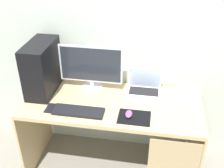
# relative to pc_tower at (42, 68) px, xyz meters

# --- Properties ---
(ground_plane) EXTENTS (8.00, 8.00, 0.00)m
(ground_plane) POSITION_rel_pc_tower_xyz_m (0.64, -0.08, -1.01)
(ground_plane) COLOR gray
(wall_back) EXTENTS (4.00, 0.05, 2.60)m
(wall_back) POSITION_rel_pc_tower_xyz_m (0.64, 0.30, 0.29)
(wall_back) COLOR beige
(wall_back) RESTS_ON ground_plane
(desk) EXTENTS (1.54, 0.68, 0.78)m
(desk) POSITION_rel_pc_tower_xyz_m (0.66, -0.09, -0.39)
(desk) COLOR tan
(desk) RESTS_ON ground_plane
(pc_tower) EXTENTS (0.21, 0.44, 0.47)m
(pc_tower) POSITION_rel_pc_tower_xyz_m (0.00, 0.00, 0.00)
(pc_tower) COLOR black
(pc_tower) RESTS_ON desk
(monitor) EXTENTS (0.57, 0.20, 0.42)m
(monitor) POSITION_rel_pc_tower_xyz_m (0.42, 0.11, -0.01)
(monitor) COLOR silver
(monitor) RESTS_ON desk
(laptop) EXTENTS (0.30, 0.22, 0.22)m
(laptop) POSITION_rel_pc_tower_xyz_m (0.90, 0.13, -0.19)
(laptop) COLOR white
(laptop) RESTS_ON desk
(projector) EXTENTS (0.20, 0.14, 0.10)m
(projector) POSITION_rel_pc_tower_xyz_m (1.29, 0.12, -0.18)
(projector) COLOR white
(projector) RESTS_ON desk
(keyboard) EXTENTS (0.42, 0.14, 0.02)m
(keyboard) POSITION_rel_pc_tower_xyz_m (0.40, -0.28, -0.22)
(keyboard) COLOR black
(keyboard) RESTS_ON desk
(mousepad) EXTENTS (0.26, 0.20, 0.00)m
(mousepad) POSITION_rel_pc_tower_xyz_m (0.85, -0.27, -0.23)
(mousepad) COLOR black
(mousepad) RESTS_ON desk
(mouse_left) EXTENTS (0.06, 0.10, 0.03)m
(mouse_left) POSITION_rel_pc_tower_xyz_m (0.81, -0.26, -0.21)
(mouse_left) COLOR #8C4C99
(mouse_left) RESTS_ON mousepad
(cell_phone) EXTENTS (0.07, 0.13, 0.01)m
(cell_phone) POSITION_rel_pc_tower_xyz_m (0.15, -0.27, -0.23)
(cell_phone) COLOR black
(cell_phone) RESTS_ON desk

